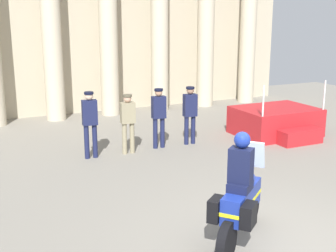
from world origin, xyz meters
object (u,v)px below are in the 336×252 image
Objects in this scene: officer_in_row_2 at (159,113)px; officer_in_row_0 at (90,119)px; officer_in_row_1 at (128,119)px; motorcycle_with_rider at (240,198)px; reviewing_stand at (277,122)px; officer_in_row_3 at (190,111)px.

officer_in_row_0 is at bearing 7.68° from officer_in_row_2.
motorcycle_with_rider is at bearing 94.11° from officer_in_row_1.
officer_in_row_1 is 0.96× the size of officer_in_row_2.
motorcycle_with_rider is (-0.07, -5.43, -0.17)m from officer_in_row_1.
officer_in_row_0 is 1.04× the size of officer_in_row_2.
reviewing_stand is 1.44× the size of officer_in_row_3.
motorcycle_with_rider is at bearing 104.77° from officer_in_row_0.
motorcycle_with_rider is (-4.95, -5.28, 0.38)m from reviewing_stand.
motorcycle_with_rider is at bearing 74.91° from officer_in_row_3.
officer_in_row_3 is (1.95, 0.12, 0.03)m from officer_in_row_1.
officer_in_row_0 is at bearing 178.06° from reviewing_stand.
reviewing_stand reaches higher than officer_in_row_1.
reviewing_stand is 3.96m from officer_in_row_2.
officer_in_row_2 is at bearing 3.76° from officer_in_row_3.
officer_in_row_0 is 5.56m from motorcycle_with_rider.
officer_in_row_1 is at bearing 13.13° from officer_in_row_2.
officer_in_row_0 reaches higher than officer_in_row_3.
reviewing_stand is at bearing 179.47° from officer_in_row_3.
reviewing_stand is 4.91m from officer_in_row_1.
officer_in_row_2 is (0.97, 0.14, 0.04)m from officer_in_row_1.
officer_in_row_0 is 2.00m from officer_in_row_2.
officer_in_row_3 is at bearing 30.85° from motorcycle_with_rider.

